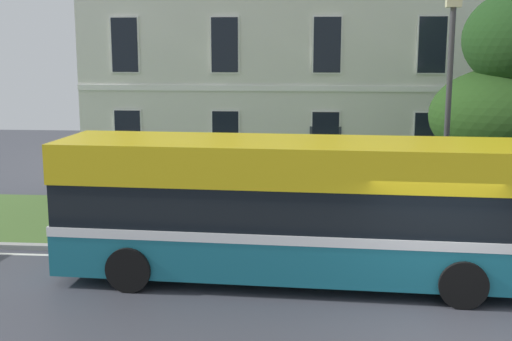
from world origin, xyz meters
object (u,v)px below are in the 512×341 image
Objects in this scene: evergreen_tree at (510,132)px; single_decker_bus at (296,208)px; street_lamp_post at (448,101)px; georgian_townhouse at (325,15)px.

single_decker_bus is (-5.90, -5.10, -1.08)m from evergreen_tree.
single_decker_bus is 5.09m from street_lamp_post.
evergreen_tree is 0.65× the size of single_decker_bus.
evergreen_tree is at bearing 45.81° from street_lamp_post.
street_lamp_post is (3.69, 2.82, 2.09)m from single_decker_bus.
georgian_townhouse is at bearing 103.87° from street_lamp_post.
georgian_townhouse reaches higher than single_decker_bus.
georgian_townhouse is at bearing 118.56° from evergreen_tree.
georgian_townhouse is 15.20m from single_decker_bus.
street_lamp_post is at bearing -76.13° from georgian_townhouse.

